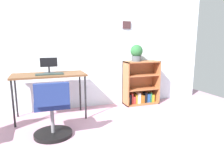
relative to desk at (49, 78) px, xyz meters
The scene contains 8 objects.
ground_plane 1.96m from the desk, 67.90° to the right, with size 6.24×6.24×0.00m, color #B4869C.
wall_back 1.01m from the desk, 33.50° to the left, with size 5.20×0.12×2.56m.
desk is the anchor object (origin of this frame).
monitor 0.20m from the desk, 81.88° to the left, with size 0.28×0.19×0.26m.
keyboard 0.10m from the desk, 84.76° to the right, with size 0.44×0.15×0.02m, color #233230.
office_chair 0.86m from the desk, 91.64° to the right, with size 0.52×0.55×0.79m.
bookshelf_low 1.86m from the desk, ahead, with size 0.72×0.30×0.89m.
potted_plant_on_shelf 1.74m from the desk, ahead, with size 0.24×0.24×0.33m.
Camera 1 is at (-0.84, -1.85, 1.28)m, focal length 33.51 mm.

